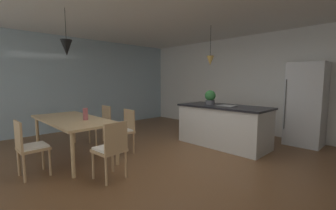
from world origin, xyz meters
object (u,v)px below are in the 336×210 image
Objects in this scene: chair_far_left at (101,123)px; refrigerator at (306,104)px; vase_on_dining_table at (85,114)px; chair_kitchen_end at (111,148)px; chair_near_right at (29,146)px; dining_table at (73,122)px; potted_plant_on_island at (210,97)px; kitchen_island at (223,125)px; chair_far_right at (124,129)px.

chair_far_left is 4.65m from refrigerator.
chair_kitchen_end is at bearing -6.09° from vase_on_dining_table.
dining_table is at bearing 119.39° from chair_near_right.
refrigerator is at bearing 39.69° from potted_plant_on_island.
dining_table is 4.97m from refrigerator.
dining_table is 2.38× the size of chair_kitchen_end.
dining_table is 3.00m from potted_plant_on_island.
chair_kitchen_end is at bearing 0.16° from dining_table.
chair_near_right is 3.98× the size of vase_on_dining_table.
vase_on_dining_table is (-1.28, -2.60, 0.38)m from kitchen_island.
kitchen_island is 2.92m from vase_on_dining_table.
potted_plant_on_island is (-0.37, -0.00, 0.61)m from kitchen_island.
potted_plant_on_island is at bearing -180.00° from kitchen_island.
chair_kitchen_end is 0.44× the size of kitchen_island.
chair_far_left is 0.47× the size of refrigerator.
vase_on_dining_table is at bearing 21.49° from dining_table.
kitchen_island is at bearing 59.40° from chair_far_right.
dining_table is at bearing -119.47° from chair_far_right.
chair_kitchen_end is (1.41, 0.00, -0.20)m from dining_table.
chair_near_right is 1.25m from chair_kitchen_end.
kitchen_island is 6.00× the size of potted_plant_on_island.
potted_plant_on_island reaches higher than chair_far_right.
chair_near_right is 1.90m from chair_far_left.
chair_kitchen_end is at bearing -41.35° from chair_far_right.
chair_kitchen_end is (0.94, 0.83, 0.00)m from chair_near_right.
potted_plant_on_island is (1.68, 1.89, 0.60)m from chair_far_left.
refrigerator is (2.38, 4.90, 0.45)m from chair_near_right.
chair_near_right is at bearing -115.93° from refrigerator.
vase_on_dining_table is (-0.16, 0.95, 0.37)m from chair_near_right.
chair_near_right is at bearing -60.61° from dining_table.
chair_far_left is 2.63× the size of potted_plant_on_island.
chair_kitchen_end is at bearing -23.80° from chair_far_left.
dining_table is at bearing -120.26° from kitchen_island.
vase_on_dining_table is at bearing 99.51° from chair_near_right.
vase_on_dining_table reaches higher than chair_kitchen_end.
chair_far_left is 2.79m from kitchen_island.
refrigerator reaches higher than potted_plant_on_island.
refrigerator is (1.26, 1.35, 0.46)m from kitchen_island.
kitchen_island is at bearing 63.80° from vase_on_dining_table.
chair_kitchen_end reaches higher than dining_table.
kitchen_island is (1.12, 1.89, -0.01)m from chair_far_right.
chair_kitchen_end is 2.04m from chair_far_left.
potted_plant_on_island is at bearing 65.83° from dining_table.
kitchen_island is at bearing 59.74° from dining_table.
chair_near_right and chair_far_right have the same top height.
vase_on_dining_table is (-0.91, -2.60, -0.23)m from potted_plant_on_island.
chair_far_right is (-0.94, 0.82, 0.00)m from chair_kitchen_end.
kitchen_island is at bearing 86.21° from chair_kitchen_end.
chair_kitchen_end is 2.63× the size of potted_plant_on_island.
refrigerator is 5.59× the size of potted_plant_on_island.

